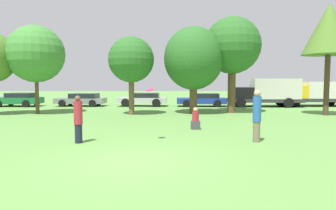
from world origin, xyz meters
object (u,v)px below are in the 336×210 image
at_px(tree_3, 194,59).
at_px(tree_1, 36,54).
at_px(frisbee, 150,90).
at_px(tree_2, 131,60).
at_px(parked_car_grey, 82,99).
at_px(parked_car_green, 19,99).
at_px(bystander_sitting, 195,120).
at_px(tree_4, 232,46).
at_px(person_catcher, 257,115).
at_px(parked_car_silver, 143,99).
at_px(person_thrower, 78,119).
at_px(parked_car_blue, 202,99).
at_px(delivery_truck_black, 267,92).
at_px(tree_5, 329,29).
at_px(delivery_truck_yellow, 318,92).

bearing_deg(tree_3, tree_1, -179.76).
xyz_separation_m(frisbee, tree_2, (-1.64, 9.00, 1.71)).
bearing_deg(parked_car_grey, parked_car_green, 5.77).
distance_m(bystander_sitting, tree_4, 9.04).
xyz_separation_m(person_catcher, tree_2, (-5.52, 9.15, 2.61)).
relative_size(tree_1, parked_car_silver, 1.35).
relative_size(person_thrower, frisbee, 5.62).
distance_m(person_thrower, tree_2, 9.67).
bearing_deg(parked_car_blue, bystander_sitting, 84.59).
relative_size(person_catcher, tree_4, 0.29).
bearing_deg(parked_car_green, tree_3, 161.27).
xyz_separation_m(tree_2, delivery_truck_black, (11.12, 6.13, -2.31)).
relative_size(tree_2, parked_car_grey, 1.17).
bearing_deg(parked_car_silver, frisbee, 98.14).
distance_m(tree_3, tree_5, 8.80).
relative_size(bystander_sitting, parked_car_blue, 0.23).
distance_m(tree_4, parked_car_green, 18.89).
distance_m(tree_1, parked_car_silver, 9.82).
xyz_separation_m(tree_5, delivery_truck_black, (-1.59, 6.72, -4.22)).
bearing_deg(delivery_truck_yellow, tree_2, 25.97).
height_order(bystander_sitting, parked_car_grey, parked_car_grey).
bearing_deg(person_catcher, delivery_truck_black, -110.83).
distance_m(tree_2, parked_car_grey, 9.16).
height_order(person_thrower, parked_car_grey, person_thrower).
xyz_separation_m(bystander_sitting, delivery_truck_black, (7.51, 12.32, 0.88)).
bearing_deg(tree_4, bystander_sitting, -114.40).
relative_size(parked_car_green, parked_car_grey, 0.91).
bearing_deg(person_catcher, frisbee, -2.96).
distance_m(tree_4, tree_5, 6.10).
distance_m(tree_5, parked_car_silver, 15.27).
relative_size(parked_car_silver, delivery_truck_yellow, 0.66).
xyz_separation_m(person_thrower, delivery_truck_black, (12.03, 15.36, 0.43)).
distance_m(person_catcher, parked_car_green, 22.66).
bearing_deg(parked_car_blue, parked_car_grey, 0.78).
bearing_deg(parked_car_grey, parked_car_blue, -179.22).
distance_m(person_catcher, tree_5, 12.06).
xyz_separation_m(parked_car_green, delivery_truck_yellow, (26.55, -0.05, 0.58)).
bearing_deg(person_thrower, tree_5, 31.68).
xyz_separation_m(person_thrower, person_catcher, (6.43, 0.08, 0.13)).
xyz_separation_m(parked_car_grey, delivery_truck_black, (16.31, -0.80, 0.69)).
relative_size(tree_1, delivery_truck_black, 0.93).
distance_m(tree_3, parked_car_silver, 7.93).
xyz_separation_m(tree_1, tree_3, (10.68, 0.04, -0.29)).
bearing_deg(parked_car_green, parked_car_blue, -177.53).
relative_size(parked_car_green, delivery_truck_black, 0.62).
xyz_separation_m(person_catcher, tree_4, (1.39, 10.24, 3.66)).
height_order(person_catcher, tree_4, tree_4).
xyz_separation_m(tree_1, parked_car_silver, (6.80, 6.22, -3.40)).
height_order(tree_2, tree_4, tree_4).
bearing_deg(parked_car_silver, parked_car_green, 4.14).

